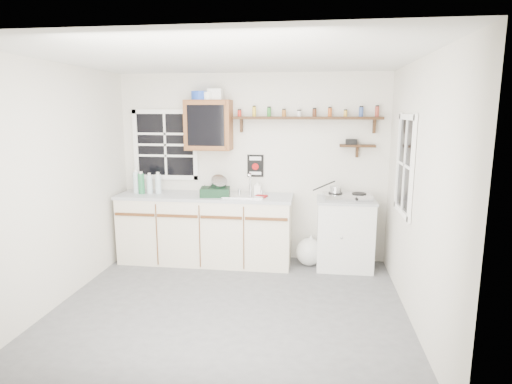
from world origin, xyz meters
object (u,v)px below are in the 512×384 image
at_px(upper_cabinet, 209,125).
at_px(dish_rack, 216,189).
at_px(spice_shelf, 307,117).
at_px(right_cabinet, 345,233).
at_px(hotplate, 347,196).
at_px(main_cabinet, 206,228).

distance_m(upper_cabinet, dish_rack, 0.85).
relative_size(upper_cabinet, spice_shelf, 0.34).
distance_m(right_cabinet, dish_rack, 1.76).
bearing_deg(right_cabinet, hotplate, -65.66).
distance_m(spice_shelf, hotplate, 1.13).
bearing_deg(main_cabinet, hotplate, 0.17).
relative_size(spice_shelf, hotplate, 3.10).
bearing_deg(hotplate, right_cabinet, 108.49).
xyz_separation_m(main_cabinet, spice_shelf, (1.32, 0.21, 1.47)).
bearing_deg(upper_cabinet, main_cabinet, -103.68).
xyz_separation_m(spice_shelf, dish_rack, (-1.15, -0.27, -0.92)).
relative_size(upper_cabinet, dish_rack, 1.58).
relative_size(right_cabinet, hotplate, 1.48).
bearing_deg(spice_shelf, dish_rack, -166.62).
height_order(main_cabinet, upper_cabinet, upper_cabinet).
relative_size(main_cabinet, spice_shelf, 1.21).
xyz_separation_m(upper_cabinet, hotplate, (1.81, -0.14, -0.88)).
relative_size(spice_shelf, dish_rack, 4.66).
height_order(right_cabinet, hotplate, hotplate).
bearing_deg(dish_rack, main_cabinet, 152.08).
height_order(spice_shelf, dish_rack, spice_shelf).
distance_m(main_cabinet, upper_cabinet, 1.37).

